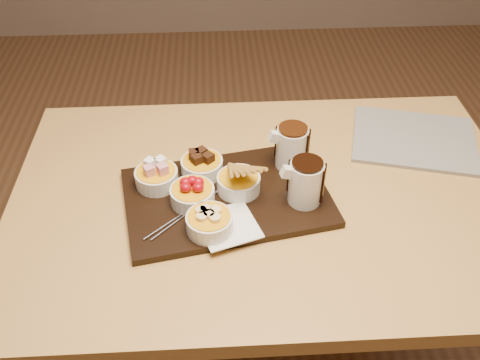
{
  "coord_description": "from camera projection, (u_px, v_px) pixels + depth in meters",
  "views": [
    {
      "loc": [
        -0.12,
        -0.93,
        1.59
      ],
      "look_at": [
        -0.07,
        -0.02,
        0.81
      ],
      "focal_mm": 40.0,
      "sensor_mm": 36.0,
      "label": 1
    }
  ],
  "objects": [
    {
      "name": "serving_board",
      "position": [
        227.0,
        197.0,
        1.23
      ],
      "size": [
        0.51,
        0.38,
        0.02
      ],
      "primitive_type": "cube",
      "rotation": [
        0.0,
        0.0,
        0.18
      ],
      "color": "black",
      "rests_on": "dining_table"
    },
    {
      "name": "pitcher_dark_chocolate",
      "position": [
        306.0,
        183.0,
        1.18
      ],
      "size": [
        0.09,
        0.09,
        0.1
      ],
      "primitive_type": "cylinder",
      "rotation": [
        0.0,
        0.0,
        0.18
      ],
      "color": "silver",
      "rests_on": "serving_board"
    },
    {
      "name": "bowl_biscotti",
      "position": [
        239.0,
        183.0,
        1.22
      ],
      "size": [
        0.1,
        0.1,
        0.04
      ],
      "primitive_type": "cylinder",
      "color": "silver",
      "rests_on": "serving_board"
    },
    {
      "name": "dining_table",
      "position": [
        266.0,
        223.0,
        1.32
      ],
      "size": [
        1.2,
        0.8,
        0.75
      ],
      "color": "#BC8D46",
      "rests_on": "ground"
    },
    {
      "name": "fondue_skewers",
      "position": [
        190.0,
        208.0,
        1.18
      ],
      "size": [
        0.2,
        0.21,
        0.01
      ],
      "primitive_type": null,
      "rotation": [
        0.0,
        0.0,
        -0.83
      ],
      "color": "silver",
      "rests_on": "serving_board"
    },
    {
      "name": "bowl_bananas",
      "position": [
        210.0,
        223.0,
        1.13
      ],
      "size": [
        0.1,
        0.1,
        0.04
      ],
      "primitive_type": "cylinder",
      "color": "silver",
      "rests_on": "serving_board"
    },
    {
      "name": "napkin",
      "position": [
        228.0,
        226.0,
        1.14
      ],
      "size": [
        0.15,
        0.15,
        0.0
      ],
      "primitive_type": "cube",
      "rotation": [
        0.0,
        0.0,
        0.32
      ],
      "color": "white",
      "rests_on": "serving_board"
    },
    {
      "name": "bowl_cake",
      "position": [
        202.0,
        167.0,
        1.27
      ],
      "size": [
        0.1,
        0.1,
        0.04
      ],
      "primitive_type": "cylinder",
      "color": "silver",
      "rests_on": "serving_board"
    },
    {
      "name": "newspaper",
      "position": [
        414.0,
        139.0,
        1.41
      ],
      "size": [
        0.37,
        0.32,
        0.01
      ],
      "primitive_type": "cube",
      "rotation": [
        0.0,
        0.0,
        -0.26
      ],
      "color": "beige",
      "rests_on": "dining_table"
    },
    {
      "name": "pitcher_milk_chocolate",
      "position": [
        292.0,
        148.0,
        1.27
      ],
      "size": [
        0.09,
        0.09,
        0.1
      ],
      "primitive_type": "cylinder",
      "rotation": [
        0.0,
        0.0,
        0.18
      ],
      "color": "silver",
      "rests_on": "serving_board"
    },
    {
      "name": "bowl_strawberries",
      "position": [
        192.0,
        195.0,
        1.19
      ],
      "size": [
        0.1,
        0.1,
        0.04
      ],
      "primitive_type": "cylinder",
      "color": "silver",
      "rests_on": "serving_board"
    },
    {
      "name": "bowl_marshmallows",
      "position": [
        157.0,
        178.0,
        1.24
      ],
      "size": [
        0.1,
        0.1,
        0.04
      ],
      "primitive_type": "cylinder",
      "color": "silver",
      "rests_on": "serving_board"
    }
  ]
}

